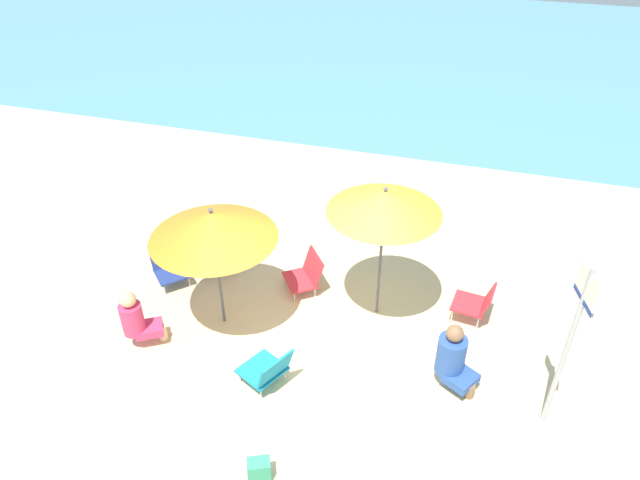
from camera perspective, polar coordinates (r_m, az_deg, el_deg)
ground_plane at (r=7.80m, az=-0.28°, el=-12.13°), size 40.00×40.00×0.00m
sea_water at (r=20.21m, az=12.06°, el=17.80°), size 40.00×16.00×0.01m
umbrella_yellow at (r=7.47m, az=6.36°, el=3.74°), size 1.51×1.51×2.08m
umbrella_orange at (r=7.51m, az=-10.51°, el=1.43°), size 1.68×1.68×1.89m
beach_chair_a at (r=9.22m, az=-14.57°, el=-2.35°), size 0.73×0.73×0.61m
beach_chair_b at (r=7.38m, az=-5.13°, el=-12.53°), size 0.75×0.72×0.60m
beach_chair_c at (r=8.48m, az=15.10°, el=-5.94°), size 0.59×0.54×0.58m
beach_chair_d at (r=8.75m, az=-1.34°, el=-3.30°), size 0.72×0.73×0.61m
beach_chair_e at (r=9.40m, az=-10.06°, el=-0.73°), size 0.65×0.72×0.64m
person_a at (r=7.45m, az=12.96°, el=-11.19°), size 0.58×0.52×0.93m
person_b at (r=8.13m, az=-17.55°, el=-7.36°), size 0.53×0.47×0.91m
warning_sign at (r=6.68m, az=23.60°, el=-8.04°), size 0.16×0.46×2.27m
beach_bag at (r=6.71m, az=-5.99°, el=-21.50°), size 0.30×0.25×0.27m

